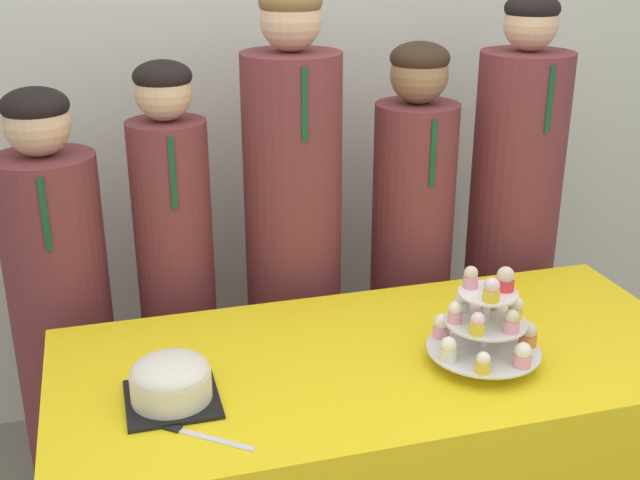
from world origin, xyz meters
TOP-DOWN VIEW (x-y plane):
  - wall_back at (0.00, 1.59)m, footprint 9.00×0.06m
  - table at (0.00, 0.39)m, footprint 1.74×0.78m
  - round_cake at (-0.56, 0.32)m, footprint 0.22×0.22m
  - cake_knife at (-0.55, 0.18)m, footprint 0.22×0.18m
  - cupcake_stand at (0.24, 0.29)m, footprint 0.30×0.30m
  - student_0 at (-0.84, 1.05)m, footprint 0.31×0.32m
  - student_1 at (-0.47, 1.05)m, footprint 0.25×0.25m
  - student_2 at (-0.08, 1.05)m, footprint 0.32×0.32m
  - student_3 at (0.35, 1.05)m, footprint 0.28×0.29m
  - student_4 at (0.73, 1.05)m, footprint 0.32×0.32m

SIDE VIEW (x-z plane):
  - table at x=0.00m, z-range 0.00..0.77m
  - student_0 at x=-0.84m, z-range -0.04..1.37m
  - student_1 at x=-0.47m, z-range -0.02..1.45m
  - student_3 at x=0.35m, z-range -0.03..1.47m
  - student_4 at x=0.73m, z-range -0.05..1.59m
  - cake_knife at x=-0.55m, z-range 0.77..0.78m
  - student_2 at x=-0.08m, z-range -0.04..1.63m
  - round_cake at x=-0.56m, z-range 0.77..0.89m
  - cupcake_stand at x=0.24m, z-range 0.75..1.02m
  - wall_back at x=0.00m, z-range 0.00..2.70m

